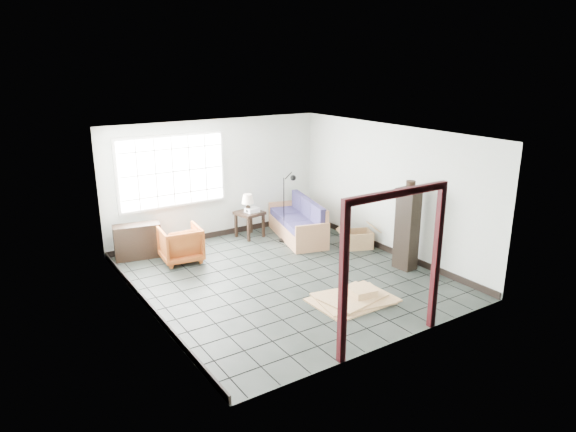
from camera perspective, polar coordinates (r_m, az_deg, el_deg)
ground at (r=9.41m, az=-0.41°, el=-6.79°), size 5.50×5.50×0.00m
room_shell at (r=8.89m, az=-0.54°, el=3.24°), size 5.02×5.52×2.61m
window_panel at (r=10.83m, az=-12.74°, el=4.86°), size 2.32×0.08×1.52m
doorway_trim at (r=6.93m, az=11.72°, el=-3.67°), size 1.80×0.08×2.20m
futon_sofa at (r=11.36m, az=1.31°, el=-0.87°), size 1.21×2.09×0.87m
armchair at (r=10.22m, az=-11.85°, el=-2.87°), size 0.82×0.78×0.77m
side_table at (r=11.37m, az=-4.30°, el=-0.02°), size 0.63×0.63×0.59m
table_lamp at (r=11.22m, az=-4.49°, el=1.81°), size 0.32×0.32×0.41m
projector at (r=11.29m, az=-4.01°, el=0.68°), size 0.30×0.25×0.10m
floor_lamp at (r=11.05m, az=0.04°, el=1.27°), size 0.46×0.30×1.51m
console_shelf at (r=10.60m, az=-16.38°, el=-2.71°), size 0.94×0.50×0.69m
tall_shelf at (r=9.79m, az=13.08°, el=-1.37°), size 0.35×0.44×1.55m
pot at (r=9.66m, az=13.49°, el=3.44°), size 0.22×0.22×0.13m
open_box at (r=10.90m, az=7.80°, el=-2.56°), size 0.97×0.72×0.50m
cardboard_pile at (r=8.58m, az=7.37°, el=-9.01°), size 1.35×1.06×0.19m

